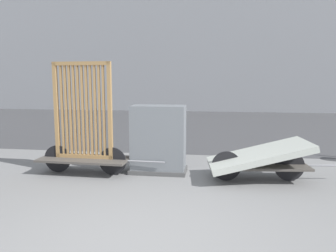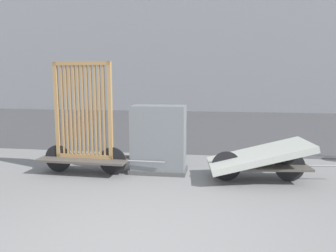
# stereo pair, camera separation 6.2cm
# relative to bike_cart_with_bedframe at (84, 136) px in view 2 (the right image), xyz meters

# --- Properties ---
(ground_plane) EXTENTS (60.00, 60.00, 0.00)m
(ground_plane) POSITION_rel_bike_cart_with_bedframe_xyz_m (1.61, -2.57, -0.73)
(ground_plane) COLOR slate
(road_strip) EXTENTS (56.00, 10.92, 0.01)m
(road_strip) POSITION_rel_bike_cart_with_bedframe_xyz_m (1.61, 7.34, -0.73)
(road_strip) COLOR #424244
(road_strip) RESTS_ON ground_plane
(building_facade) EXTENTS (48.00, 4.00, 12.76)m
(building_facade) POSITION_rel_bike_cart_with_bedframe_xyz_m (1.61, 14.80, 5.65)
(building_facade) COLOR gray
(building_facade) RESTS_ON ground_plane
(bike_cart_with_bedframe) EXTENTS (2.43, 0.74, 2.12)m
(bike_cart_with_bedframe) POSITION_rel_bike_cart_with_bedframe_xyz_m (0.00, 0.00, 0.00)
(bike_cart_with_bedframe) COLOR #4C4742
(bike_cart_with_bedframe) RESTS_ON ground_plane
(bike_cart_with_mattress) EXTENTS (2.47, 1.16, 0.73)m
(bike_cart_with_mattress) POSITION_rel_bike_cart_with_bedframe_xyz_m (3.23, 0.00, -0.31)
(bike_cart_with_mattress) COLOR #4C4742
(bike_cart_with_mattress) RESTS_ON ground_plane
(utility_cabinet) EXTENTS (1.09, 0.59, 1.31)m
(utility_cabinet) POSITION_rel_bike_cart_with_bedframe_xyz_m (1.38, 0.29, -0.12)
(utility_cabinet) COLOR #4C4C4C
(utility_cabinet) RESTS_ON ground_plane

